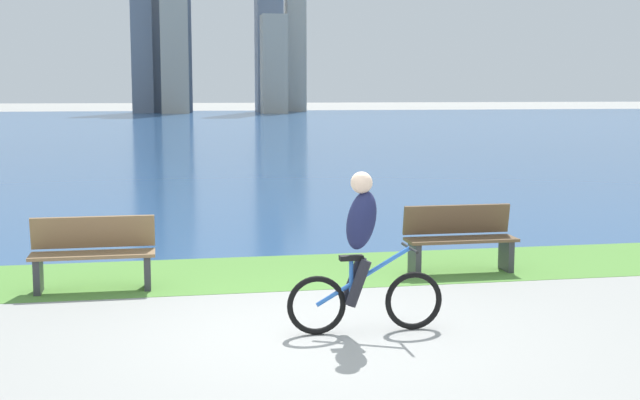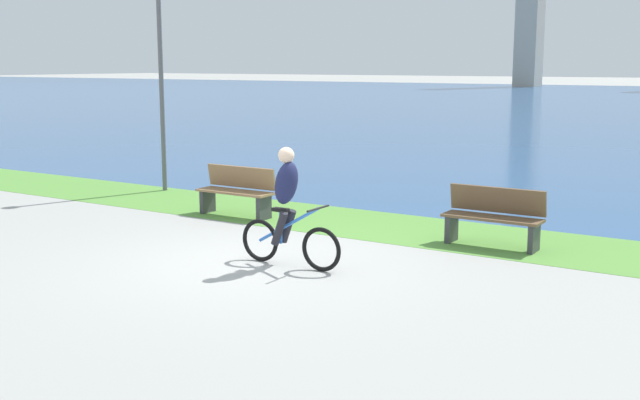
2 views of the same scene
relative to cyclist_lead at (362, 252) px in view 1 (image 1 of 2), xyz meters
name	(u,v)px [view 1 (image 1 of 2)]	position (x,y,z in m)	size (l,w,h in m)	color
ground_plane	(318,337)	(-0.47, -0.09, -0.83)	(300.00, 300.00, 0.00)	#9E9E99
grass_strip_bayside	(276,272)	(-0.47, 3.04, -0.82)	(120.00, 2.26, 0.01)	#59933D
bay_water_surface	(180,128)	(-0.47, 48.09, -0.83)	(300.00, 87.84, 0.00)	#2D568C
cyclist_lead	(362,252)	(0.00, 0.00, 0.00)	(1.62, 0.52, 1.64)	black
bench_near_path	(460,239)	(1.99, 2.62, -0.38)	(1.50, 0.47, 0.90)	brown
bench_far_along_path	(93,254)	(-2.81, 2.45, -0.38)	(1.50, 0.47, 0.90)	olive
city_skyline_far_shore	(167,12)	(-0.53, 84.59, 9.66)	(38.34, 9.97, 27.53)	#ADA899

